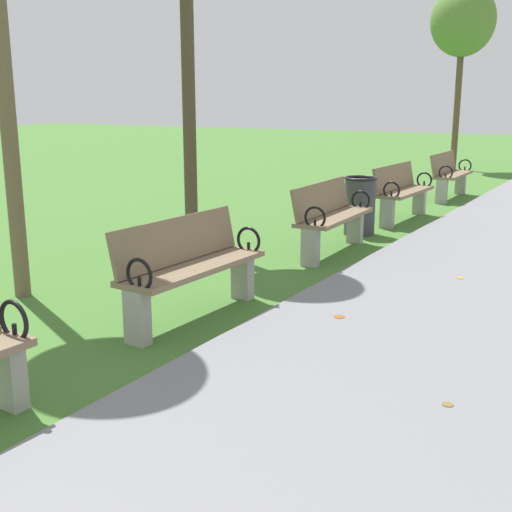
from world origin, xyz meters
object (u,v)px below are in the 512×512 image
park_bench_3 (190,266)px  park_bench_6 (450,174)px  trash_bin (360,206)px  tree_4 (463,22)px  park_bench_4 (331,216)px  park_bench_5 (402,191)px

park_bench_3 → park_bench_6: 8.53m
trash_bin → tree_4: bearing=97.2°
park_bench_6 → park_bench_3: bearing=-90.0°
park_bench_3 → trash_bin: park_bench_3 is taller
park_bench_3 → park_bench_6: (-0.00, 8.53, 0.00)m
park_bench_4 → trash_bin: park_bench_4 is taller
park_bench_5 → trash_bin: (-0.15, -1.40, -0.06)m
park_bench_3 → park_bench_5: 5.66m
park_bench_4 → trash_bin: size_ratio=1.93×
park_bench_5 → park_bench_6: 2.87m
park_bench_5 → park_bench_6: bearing=90.0°
park_bench_6 → tree_4: (-1.40, 5.66, 3.46)m
park_bench_6 → trash_bin: bearing=-92.0°
park_bench_3 → tree_4: (-1.40, 14.19, 3.46)m
park_bench_4 → trash_bin: bearing=96.4°
park_bench_4 → trash_bin: 1.32m
park_bench_3 → tree_4: bearing=95.6°
park_bench_4 → tree_4: tree_4 is taller
park_bench_5 → tree_4: (-1.40, 8.53, 3.46)m
park_bench_4 → park_bench_3: bearing=-90.0°
park_bench_3 → trash_bin: 4.27m
park_bench_5 → park_bench_6: (-0.00, 2.87, 0.00)m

